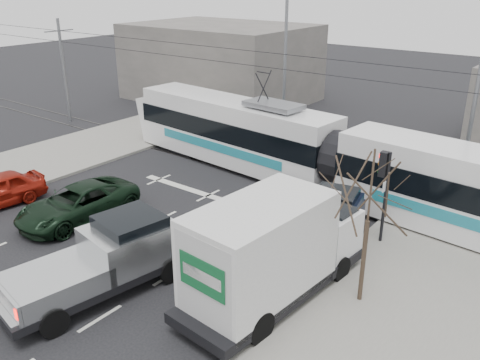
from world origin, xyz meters
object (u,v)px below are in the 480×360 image
Objects in this scene: traffic_signal at (384,178)px; silver_pickup at (110,257)px; bare_tree at (370,193)px; navy_pickup at (330,223)px; tram at (340,159)px; green_car at (78,203)px; box_truck at (273,251)px; street_lamp_near at (474,84)px; street_lamp_far at (283,55)px.

silver_pickup is (-5.77, -8.16, -1.58)m from traffic_signal.
navy_pickup is (-2.46, 2.53, -2.76)m from bare_tree.
bare_tree is 8.57m from tram.
silver_pickup is at bearing -24.36° from green_car.
box_truck is (-1.22, -5.49, -1.00)m from traffic_signal.
street_lamp_near is 10.09m from navy_pickup.
traffic_signal is (-1.13, 4.00, -1.05)m from bare_tree.
box_truck is (-2.07, -12.99, -3.38)m from street_lamp_near.
bare_tree is 0.19× the size of tram.
tram is 3.83× the size of silver_pickup.
bare_tree reaches higher than traffic_signal.
traffic_signal is at bearing 64.54° from silver_pickup.
street_lamp_near is at bearing 63.87° from navy_pickup.
street_lamp_far is at bearing 131.12° from bare_tree.
street_lamp_near is at bearing 91.42° from bare_tree.
silver_pickup is 5.31m from box_truck.
bare_tree is 0.95× the size of navy_pickup.
bare_tree is 0.96× the size of green_car.
navy_pickup is at bearing -103.64° from street_lamp_near.
green_car is (-0.26, -15.20, -4.39)m from street_lamp_far.
traffic_signal reaches higher than silver_pickup.
tram is 3.58× the size of box_truck.
navy_pickup is at bearing -49.64° from street_lamp_far.
traffic_signal reaches higher than green_car.
green_car is (-7.63, -8.78, -1.13)m from tram.
street_lamp_far reaches higher than bare_tree.
traffic_signal is at bearing 82.19° from box_truck.
traffic_signal is 0.40× the size of street_lamp_near.
traffic_signal is at bearing -96.41° from street_lamp_near.
silver_pickup is at bearing -136.03° from navy_pickup.
box_truck reaches higher than silver_pickup.
street_lamp_far is 18.03m from box_truck.
street_lamp_far is at bearing 115.27° from silver_pickup.
street_lamp_near is at bearing 49.48° from green_car.
box_truck reaches higher than green_car.
tram is 4.92× the size of green_car.
navy_pickup reaches higher than green_car.
street_lamp_far is at bearing 138.28° from traffic_signal.
traffic_signal is 14.47m from street_lamp_far.
traffic_signal is at bearing 35.25° from navy_pickup.
silver_pickup is (-2.48, -11.24, -0.69)m from tram.
tram is (-3.29, 3.08, -0.88)m from traffic_signal.
street_lamp_far is 1.34× the size of silver_pickup.
street_lamp_near is 6.87m from tram.
traffic_signal is 0.54× the size of silver_pickup.
bare_tree reaches higher than green_car.
silver_pickup is at bearing -144.80° from box_truck.
box_truck reaches higher than navy_pickup.
street_lamp_near reaches higher than box_truck.
bare_tree is at bearing -52.89° from tram.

